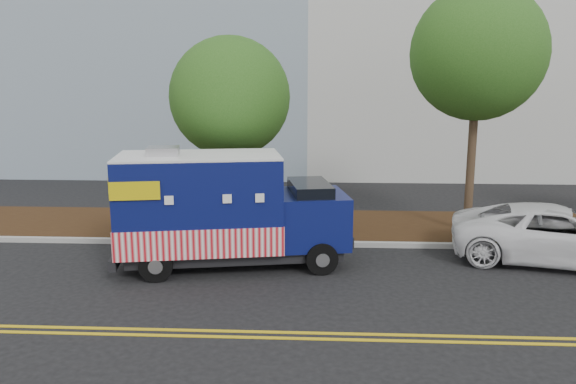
{
  "coord_description": "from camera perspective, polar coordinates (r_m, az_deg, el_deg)",
  "views": [
    {
      "loc": [
        2.43,
        -14.62,
        4.84
      ],
      "look_at": [
        1.66,
        0.6,
        1.79
      ],
      "focal_mm": 35.0,
      "sensor_mm": 36.0,
      "label": 1
    }
  ],
  "objects": [
    {
      "name": "mulch_strip",
      "position": [
        18.89,
        -4.59,
        -3.33
      ],
      "size": [
        120.0,
        4.0,
        0.15
      ],
      "primitive_type": "cube",
      "color": "black",
      "rests_on": "ground"
    },
    {
      "name": "white_car",
      "position": [
        16.73,
        25.74,
        -3.93
      ],
      "size": [
        5.95,
        3.79,
        1.53
      ],
      "primitive_type": "imported",
      "rotation": [
        0.0,
        0.0,
        1.33
      ],
      "color": "white",
      "rests_on": "ground"
    },
    {
      "name": "tree_c",
      "position": [
        18.14,
        18.74,
        13.19
      ],
      "size": [
        4.04,
        4.04,
        7.65
      ],
      "color": "#38281C",
      "rests_on": "ground"
    },
    {
      "name": "sign_post",
      "position": [
        17.75,
        -17.33,
        -1.04
      ],
      "size": [
        0.06,
        0.06,
        2.4
      ],
      "primitive_type": "cube",
      "color": "#473828",
      "rests_on": "ground"
    },
    {
      "name": "centerline_near",
      "position": [
        11.51,
        -9.84,
        -13.68
      ],
      "size": [
        120.0,
        0.1,
        0.01
      ],
      "primitive_type": "cube",
      "color": "gold",
      "rests_on": "ground"
    },
    {
      "name": "food_truck",
      "position": [
        14.74,
        -6.83,
        -2.09
      ],
      "size": [
        6.33,
        3.24,
        3.18
      ],
      "rotation": [
        0.0,
        0.0,
        0.18
      ],
      "color": "black",
      "rests_on": "ground"
    },
    {
      "name": "centerline_far",
      "position": [
        11.29,
        -10.12,
        -14.2
      ],
      "size": [
        120.0,
        0.1,
        0.01
      ],
      "primitive_type": "cube",
      "color": "gold",
      "rests_on": "ground"
    },
    {
      "name": "ground",
      "position": [
        15.58,
        -6.25,
        -6.84
      ],
      "size": [
        120.0,
        120.0,
        0.0
      ],
      "primitive_type": "plane",
      "color": "black",
      "rests_on": "ground"
    },
    {
      "name": "tree_b",
      "position": [
        17.81,
        -5.91,
        9.55
      ],
      "size": [
        3.76,
        3.76,
        6.2
      ],
      "color": "#38281C",
      "rests_on": "ground"
    },
    {
      "name": "curb",
      "position": [
        16.88,
        -5.51,
        -5.13
      ],
      "size": [
        120.0,
        0.18,
        0.15
      ],
      "primitive_type": "cube",
      "color": "#9E9E99",
      "rests_on": "ground"
    }
  ]
}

